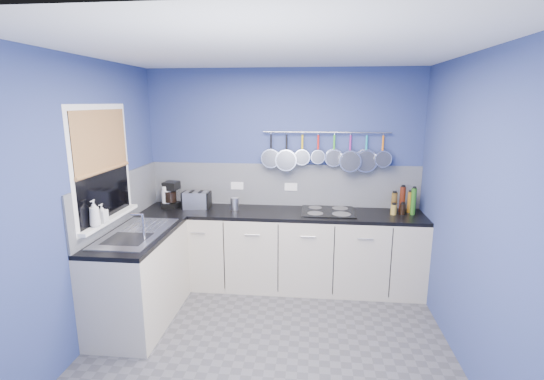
% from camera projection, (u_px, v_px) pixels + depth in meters
% --- Properties ---
extents(floor, '(3.20, 3.00, 0.02)m').
position_uv_depth(floor, '(269.00, 346.00, 3.50)').
color(floor, '#47474C').
rests_on(floor, ground).
extents(ceiling, '(3.20, 3.00, 0.02)m').
position_uv_depth(ceiling, '(268.00, 48.00, 2.95)').
color(ceiling, white).
rests_on(ceiling, ground).
extents(wall_back, '(3.20, 0.02, 2.50)m').
position_uv_depth(wall_back, '(283.00, 176.00, 4.69)').
color(wall_back, navy).
rests_on(wall_back, ground).
extents(wall_front, '(3.20, 0.02, 2.50)m').
position_uv_depth(wall_front, '(230.00, 300.00, 1.76)').
color(wall_front, navy).
rests_on(wall_front, ground).
extents(wall_left, '(0.02, 3.00, 2.50)m').
position_uv_depth(wall_left, '(83.00, 205.00, 3.39)').
color(wall_left, navy).
rests_on(wall_left, ground).
extents(wall_right, '(0.02, 3.00, 2.50)m').
position_uv_depth(wall_right, '(473.00, 216.00, 3.06)').
color(wall_right, navy).
rests_on(wall_right, ground).
extents(backsplash_back, '(3.20, 0.02, 0.50)m').
position_uv_depth(backsplash_back, '(283.00, 185.00, 4.69)').
color(backsplash_back, gray).
rests_on(backsplash_back, wall_back).
extents(backsplash_left, '(0.02, 1.80, 0.50)m').
position_uv_depth(backsplash_left, '(120.00, 199.00, 3.99)').
color(backsplash_left, gray).
rests_on(backsplash_left, wall_left).
extents(cabinet_run_back, '(3.20, 0.60, 0.86)m').
position_uv_depth(cabinet_run_back, '(280.00, 250.00, 4.57)').
color(cabinet_run_back, '#BDB39E').
rests_on(cabinet_run_back, ground).
extents(worktop_back, '(3.20, 0.60, 0.04)m').
position_uv_depth(worktop_back, '(281.00, 213.00, 4.47)').
color(worktop_back, black).
rests_on(worktop_back, cabinet_run_back).
extents(cabinet_run_left, '(0.60, 1.20, 0.86)m').
position_uv_depth(cabinet_run_left, '(140.00, 279.00, 3.83)').
color(cabinet_run_left, '#BDB39E').
rests_on(cabinet_run_left, ground).
extents(worktop_left, '(0.60, 1.20, 0.04)m').
position_uv_depth(worktop_left, '(136.00, 235.00, 3.73)').
color(worktop_left, black).
rests_on(worktop_left, cabinet_run_left).
extents(window_frame, '(0.01, 1.00, 1.10)m').
position_uv_depth(window_frame, '(102.00, 165.00, 3.61)').
color(window_frame, white).
rests_on(window_frame, wall_left).
extents(window_glass, '(0.01, 0.90, 1.00)m').
position_uv_depth(window_glass, '(103.00, 165.00, 3.61)').
color(window_glass, black).
rests_on(window_glass, wall_left).
extents(bamboo_blind, '(0.01, 0.90, 0.55)m').
position_uv_depth(bamboo_blind, '(101.00, 141.00, 3.56)').
color(bamboo_blind, tan).
rests_on(bamboo_blind, wall_left).
extents(window_sill, '(0.10, 0.98, 0.03)m').
position_uv_depth(window_sill, '(110.00, 219.00, 3.72)').
color(window_sill, white).
rests_on(window_sill, wall_left).
extents(sink_unit, '(0.50, 0.95, 0.01)m').
position_uv_depth(sink_unit, '(136.00, 233.00, 3.72)').
color(sink_unit, silver).
rests_on(sink_unit, worktop_left).
extents(mixer_tap, '(0.12, 0.08, 0.26)m').
position_uv_depth(mixer_tap, '(143.00, 227.00, 3.51)').
color(mixer_tap, silver).
rests_on(mixer_tap, worktop_left).
extents(socket_left, '(0.15, 0.01, 0.09)m').
position_uv_depth(socket_left, '(237.00, 186.00, 4.74)').
color(socket_left, white).
rests_on(socket_left, backsplash_back).
extents(socket_right, '(0.15, 0.01, 0.09)m').
position_uv_depth(socket_right, '(291.00, 187.00, 4.67)').
color(socket_right, white).
rests_on(socket_right, backsplash_back).
extents(pot_rail, '(1.45, 0.02, 0.02)m').
position_uv_depth(pot_rail, '(326.00, 132.00, 4.46)').
color(pot_rail, silver).
rests_on(pot_rail, wall_back).
extents(soap_bottle_a, '(0.09, 0.09, 0.24)m').
position_uv_depth(soap_bottle_a, '(94.00, 213.00, 3.42)').
color(soap_bottle_a, white).
rests_on(soap_bottle_a, window_sill).
extents(soap_bottle_b, '(0.08, 0.09, 0.17)m').
position_uv_depth(soap_bottle_b, '(102.00, 213.00, 3.54)').
color(soap_bottle_b, white).
rests_on(soap_bottle_b, window_sill).
extents(paper_towel, '(0.14, 0.14, 0.26)m').
position_uv_depth(paper_towel, '(167.00, 196.00, 4.63)').
color(paper_towel, white).
rests_on(paper_towel, worktop_back).
extents(coffee_maker, '(0.20, 0.21, 0.30)m').
position_uv_depth(coffee_maker, '(171.00, 195.00, 4.62)').
color(coffee_maker, black).
rests_on(coffee_maker, worktop_back).
extents(toaster, '(0.32, 0.21, 0.19)m').
position_uv_depth(toaster, '(197.00, 200.00, 4.60)').
color(toaster, silver).
rests_on(toaster, worktop_back).
extents(canister, '(0.12, 0.12, 0.14)m').
position_uv_depth(canister, '(235.00, 204.00, 4.53)').
color(canister, silver).
rests_on(canister, worktop_back).
extents(hob, '(0.59, 0.52, 0.01)m').
position_uv_depth(hob, '(328.00, 211.00, 4.45)').
color(hob, black).
rests_on(hob, worktop_back).
extents(pan_0, '(0.23, 0.07, 0.42)m').
position_uv_depth(pan_0, '(271.00, 150.00, 4.56)').
color(pan_0, silver).
rests_on(pan_0, pot_rail).
extents(pan_1, '(0.25, 0.11, 0.44)m').
position_uv_depth(pan_1, '(287.00, 151.00, 4.55)').
color(pan_1, silver).
rests_on(pan_1, pot_rail).
extents(pan_2, '(0.19, 0.08, 0.38)m').
position_uv_depth(pan_2, '(302.00, 149.00, 4.52)').
color(pan_2, silver).
rests_on(pan_2, pot_rail).
extents(pan_3, '(0.16, 0.10, 0.35)m').
position_uv_depth(pan_3, '(318.00, 148.00, 4.50)').
color(pan_3, silver).
rests_on(pan_3, pot_rail).
extents(pan_4, '(0.20, 0.06, 0.39)m').
position_uv_depth(pan_4, '(334.00, 150.00, 4.49)').
color(pan_4, silver).
rests_on(pan_4, pot_rail).
extents(pan_5, '(0.25, 0.13, 0.44)m').
position_uv_depth(pan_5, '(350.00, 152.00, 4.47)').
color(pan_5, silver).
rests_on(pan_5, pot_rail).
extents(pan_6, '(0.26, 0.07, 0.45)m').
position_uv_depth(pan_6, '(366.00, 153.00, 4.46)').
color(pan_6, silver).
rests_on(pan_6, pot_rail).
extents(pan_7, '(0.19, 0.11, 0.38)m').
position_uv_depth(pan_7, '(383.00, 150.00, 4.43)').
color(pan_7, silver).
rests_on(pan_7, pot_rail).
extents(condiment_0, '(0.05, 0.05, 0.24)m').
position_uv_depth(condiment_0, '(410.00, 202.00, 4.40)').
color(condiment_0, '#8C5914').
rests_on(condiment_0, worktop_back).
extents(condiment_1, '(0.06, 0.06, 0.29)m').
position_uv_depth(condiment_1, '(402.00, 200.00, 4.41)').
color(condiment_1, '#4C190C').
rests_on(condiment_1, worktop_back).
extents(condiment_2, '(0.06, 0.06, 0.22)m').
position_uv_depth(condiment_2, '(394.00, 203.00, 4.41)').
color(condiment_2, brown).
rests_on(condiment_2, worktop_back).
extents(condiment_3, '(0.06, 0.06, 0.30)m').
position_uv_depth(condiment_3, '(413.00, 201.00, 4.32)').
color(condiment_3, '#265919').
rests_on(condiment_3, worktop_back).
extents(condiment_4, '(0.06, 0.06, 0.12)m').
position_uv_depth(condiment_4, '(403.00, 209.00, 4.33)').
color(condiment_4, black).
rests_on(condiment_4, worktop_back).
extents(condiment_5, '(0.07, 0.07, 0.11)m').
position_uv_depth(condiment_5, '(394.00, 210.00, 4.34)').
color(condiment_5, olive).
rests_on(condiment_5, worktop_back).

